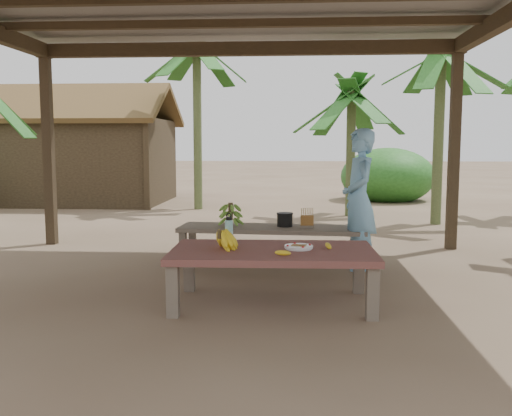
# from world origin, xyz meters

# --- Properties ---
(ground) EXTENTS (80.00, 80.00, 0.00)m
(ground) POSITION_xyz_m (0.00, 0.00, 0.00)
(ground) COLOR brown
(ground) RESTS_ON ground
(pavilion) EXTENTS (6.60, 5.60, 2.95)m
(pavilion) POSITION_xyz_m (-0.01, -0.01, 2.78)
(pavilion) COLOR black
(pavilion) RESTS_ON ground
(work_table) EXTENTS (1.82, 1.04, 0.50)m
(work_table) POSITION_xyz_m (0.48, -0.56, 0.43)
(work_table) COLOR brown
(work_table) RESTS_ON ground
(bench) EXTENTS (2.23, 0.74, 0.45)m
(bench) POSITION_xyz_m (0.40, 1.14, 0.39)
(bench) COLOR brown
(bench) RESTS_ON ground
(ripe_banana_bunch) EXTENTS (0.39, 0.36, 0.19)m
(ripe_banana_bunch) POSITION_xyz_m (0.00, -0.59, 0.59)
(ripe_banana_bunch) COLOR yellow
(ripe_banana_bunch) RESTS_ON work_table
(plate) EXTENTS (0.25, 0.25, 0.04)m
(plate) POSITION_xyz_m (0.71, -0.54, 0.52)
(plate) COLOR white
(plate) RESTS_ON work_table
(loose_banana_front) EXTENTS (0.16, 0.11, 0.04)m
(loose_banana_front) POSITION_xyz_m (0.57, -0.84, 0.52)
(loose_banana_front) COLOR yellow
(loose_banana_front) RESTS_ON work_table
(loose_banana_side) EXTENTS (0.08, 0.15, 0.04)m
(loose_banana_side) POSITION_xyz_m (0.97, -0.48, 0.52)
(loose_banana_side) COLOR yellow
(loose_banana_side) RESTS_ON work_table
(water_flask) EXTENTS (0.08, 0.08, 0.28)m
(water_flask) POSITION_xyz_m (0.05, -0.25, 0.62)
(water_flask) COLOR #3FC7C4
(water_flask) RESTS_ON work_table
(green_banana_stalk) EXTENTS (0.27, 0.27, 0.29)m
(green_banana_stalk) POSITION_xyz_m (-0.10, 1.18, 0.60)
(green_banana_stalk) COLOR #598C2D
(green_banana_stalk) RESTS_ON bench
(cooking_pot) EXTENTS (0.18, 0.18, 0.16)m
(cooking_pot) POSITION_xyz_m (0.55, 1.17, 0.53)
(cooking_pot) COLOR black
(cooking_pot) RESTS_ON bench
(skewer_rack) EXTENTS (0.18, 0.09, 0.24)m
(skewer_rack) POSITION_xyz_m (0.81, 1.07, 0.57)
(skewer_rack) COLOR #A57F47
(skewer_rack) RESTS_ON bench
(woman) EXTENTS (0.45, 0.63, 1.60)m
(woman) POSITION_xyz_m (1.39, 0.94, 0.80)
(woman) COLOR #78B7E4
(woman) RESTS_ON ground
(hut) EXTENTS (4.40, 3.43, 2.85)m
(hut) POSITION_xyz_m (-4.50, 8.00, 1.10)
(hut) COLOR black
(hut) RESTS_ON ground
(banana_plant_ne) EXTENTS (1.80, 1.80, 3.25)m
(banana_plant_ne) POSITION_xyz_m (3.17, 4.69, 2.76)
(banana_plant_ne) COLOR #596638
(banana_plant_ne) RESTS_ON ground
(banana_plant_n) EXTENTS (1.80, 1.80, 2.64)m
(banana_plant_n) POSITION_xyz_m (1.76, 5.81, 2.16)
(banana_plant_n) COLOR #596638
(banana_plant_n) RESTS_ON ground
(banana_plant_nw) EXTENTS (1.80, 1.80, 3.76)m
(banana_plant_nw) POSITION_xyz_m (-1.43, 6.73, 3.25)
(banana_plant_nw) COLOR #596638
(banana_plant_nw) RESTS_ON ground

